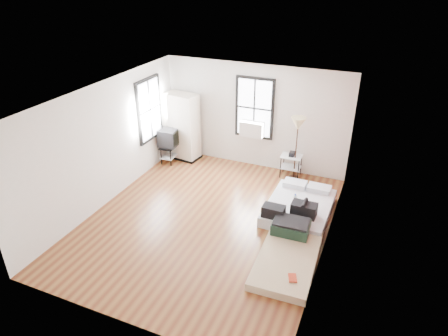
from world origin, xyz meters
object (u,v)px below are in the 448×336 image
at_px(mattress_main, 299,207).
at_px(tv_stand, 170,138).
at_px(side_table, 291,160).
at_px(mattress_bare, 288,251).
at_px(wardrobe, 182,127).
at_px(floor_lamp, 298,127).

xyz_separation_m(mattress_main, tv_stand, (-3.96, 1.20, 0.53)).
relative_size(mattress_main, tv_stand, 1.91).
distance_m(side_table, tv_stand, 3.39).
height_order(mattress_bare, side_table, side_table).
bearing_deg(wardrobe, side_table, 8.70).
xyz_separation_m(wardrobe, floor_lamp, (3.25, 0.00, 0.50)).
distance_m(mattress_bare, floor_lamp, 3.43).
relative_size(side_table, tv_stand, 0.72).
relative_size(mattress_bare, side_table, 2.92).
bearing_deg(side_table, wardrobe, -178.72).
xyz_separation_m(mattress_main, side_table, (-0.61, 1.63, 0.31)).
bearing_deg(tv_stand, side_table, 3.18).
height_order(mattress_main, floor_lamp, floor_lamp).
bearing_deg(mattress_bare, wardrobe, 139.30).
bearing_deg(side_table, mattress_main, -69.58).
height_order(wardrobe, floor_lamp, wardrobe).
xyz_separation_m(side_table, floor_lamp, (0.11, -0.07, 0.96)).
distance_m(mattress_main, floor_lamp, 2.07).
xyz_separation_m(wardrobe, side_table, (3.14, 0.07, -0.46)).
bearing_deg(wardrobe, mattress_main, -15.20).
bearing_deg(wardrobe, tv_stand, -113.00).
distance_m(floor_lamp, tv_stand, 3.56).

